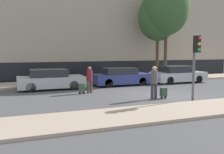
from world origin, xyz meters
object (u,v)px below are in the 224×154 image
pedestrian_right (154,80)px  pedestrian_left (90,78)px  bare_tree_down_street (158,17)px  trolley_right (163,92)px  parked_car_0 (51,80)px  bare_tree_near_crossing (166,7)px  trolley_left (82,88)px  traffic_light (196,55)px  parked_car_2 (178,75)px  parked_bicycle (82,77)px  parked_car_1 (121,77)px

pedestrian_right → pedestrian_left: bearing=-44.2°
bare_tree_down_street → trolley_right: bearing=-119.1°
parked_car_0 → bare_tree_near_crossing: (9.94, 1.75, 5.56)m
trolley_left → traffic_light: 6.60m
pedestrian_right → trolley_right: pedestrian_right is taller
trolley_left → bare_tree_down_street: 10.86m
parked_car_2 → traffic_light: (-3.99, -6.88, 1.69)m
parked_bicycle → bare_tree_down_street: 8.47m
parked_car_0 → parked_car_2: 9.98m
traffic_light → bare_tree_near_crossing: (3.95, 8.65, 3.87)m
parked_car_0 → parked_car_2: bearing=-0.1°
trolley_right → bare_tree_near_crossing: bare_tree_near_crossing is taller
trolley_left → bare_tree_down_street: bare_tree_down_street is taller
pedestrian_left → pedestrian_right: 4.03m
parked_car_2 → pedestrian_right: bearing=-134.8°
parked_car_0 → parked_car_1: bearing=1.5°
parked_car_0 → bare_tree_down_street: (9.60, 2.53, 4.84)m
parked_car_1 → trolley_right: size_ratio=3.77×
parked_car_1 → bare_tree_near_crossing: (4.82, 1.62, 5.58)m
parked_car_0 → trolley_left: parked_car_0 is taller
parked_car_2 → trolley_left: bearing=-163.6°
parked_car_2 → parked_car_1: bearing=178.2°
parked_car_2 → traffic_light: traffic_light is taller
parked_car_0 → traffic_light: size_ratio=1.32×
pedestrian_left → bare_tree_near_crossing: 10.40m
pedestrian_left → trolley_left: bearing=-179.9°
traffic_light → parked_car_0: bearing=131.0°
trolley_left → pedestrian_right: pedestrian_right is taller
parked_car_0 → pedestrian_left: bearing=-49.9°
parked_car_2 → trolley_left: (-8.52, -2.51, -0.28)m
parked_car_0 → pedestrian_left: 3.10m
trolley_right → trolley_left: bearing=140.9°
parked_car_2 → parked_bicycle: bearing=160.2°
parked_car_0 → bare_tree_near_crossing: 11.53m
bare_tree_near_crossing → parked_bicycle: bearing=173.4°
parked_car_2 → pedestrian_right: 7.67m
traffic_light → bare_tree_near_crossing: bearing=65.5°
parked_car_2 → bare_tree_down_street: bearing=98.6°
traffic_light → bare_tree_near_crossing: bare_tree_near_crossing is taller
parked_car_0 → trolley_left: 2.93m
parked_car_0 → parked_car_2: (9.98, -0.01, 0.00)m
parked_car_1 → bare_tree_near_crossing: 7.55m
trolley_right → bare_tree_down_street: (4.46, 8.03, 5.12)m
pedestrian_right → bare_tree_near_crossing: size_ratio=0.20×
pedestrian_right → bare_tree_down_street: bare_tree_down_street is taller
pedestrian_right → bare_tree_down_street: bearing=-116.4°
parked_car_1 → bare_tree_down_street: bare_tree_down_street is taller
trolley_left → parked_bicycle: size_ratio=0.64×
parked_car_1 → trolley_right: bearing=-89.9°
parked_car_2 → bare_tree_near_crossing: size_ratio=0.51×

